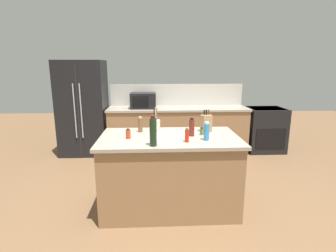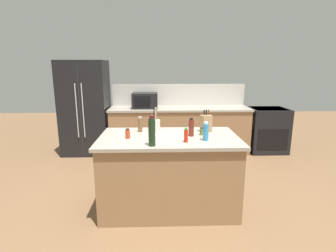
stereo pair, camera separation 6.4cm
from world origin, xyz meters
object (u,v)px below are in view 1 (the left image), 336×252
Objects in this scene: pepper_grinder at (140,125)px; dish_soap_bottle at (207,132)px; knife_block at (206,123)px; wine_bottle at (153,132)px; range_oven at (265,129)px; hot_sauce_bottle at (187,135)px; vinegar_bottle at (192,127)px; refrigerator at (83,108)px; soy_sauce_bottle at (154,123)px; microwave at (143,101)px; utensil_crock at (156,125)px; spice_jar_paprika at (128,134)px; spice_jar_oregano at (202,131)px.

pepper_grinder is 0.93× the size of dish_soap_bottle.
knife_block is 0.91m from wine_bottle.
range_oven is 3.19m from hot_sauce_bottle.
vinegar_bottle is 0.61m from wine_bottle.
refrigerator is at bearing 122.21° from pepper_grinder.
soy_sauce_bottle is (-2.35, -1.82, 0.56)m from range_oven.
dish_soap_bottle is (0.83, -2.38, -0.05)m from microwave.
soy_sauce_bottle is at bearing 149.14° from knife_block.
pepper_grinder is at bearing -172.57° from utensil_crock.
pepper_grinder is 0.61× the size of wine_bottle.
range_oven is at bearing 37.80° from pepper_grinder.
refrigerator reaches higher than vinegar_bottle.
pepper_grinder is at bearing 138.22° from hot_sauce_bottle.
refrigerator is 15.86× the size of spice_jar_paprika.
wine_bottle reaches higher than spice_jar_paprika.
refrigerator reaches higher than knife_block.
utensil_crock is at bearing 158.02° from knife_block.
pepper_grinder reaches higher than spice_jar_paprika.
hot_sauce_bottle is at bearing -164.73° from dish_soap_bottle.
range_oven is at bearing 31.77° from knife_block.
utensil_crock is (0.24, -1.93, -0.07)m from microwave.
soy_sauce_bottle is (-0.69, 0.15, -0.03)m from knife_block.
pepper_grinder is 0.80m from spice_jar_oregano.
dish_soap_bottle is (0.15, -0.20, -0.00)m from vinegar_bottle.
hot_sauce_bottle is at bearing -128.79° from range_oven.
spice_jar_paprika is (1.14, -2.31, 0.05)m from refrigerator.
spice_jar_oregano is 0.75m from wine_bottle.
spice_jar_oregano is 0.69m from soy_sauce_bottle.
refrigerator is 2.36m from soy_sauce_bottle.
knife_block is at bearing -130.06° from range_oven.
wine_bottle is (-0.03, -0.64, 0.08)m from utensil_crock.
microwave is 2.58m from wine_bottle.
utensil_crock reaches higher than spice_jar_oregano.
utensil_crock is 0.47m from spice_jar_paprika.
refrigerator reaches higher than range_oven.
knife_block reaches higher than range_oven.
range_oven is 5.55× the size of hot_sauce_bottle.
utensil_crock is at bearing 45.66° from spice_jar_paprika.
vinegar_bottle is (-0.22, -0.21, -0.01)m from knife_block.
microwave is at bearing 96.75° from soy_sauce_bottle.
pepper_grinder is (0.04, -1.95, -0.06)m from microwave.
refrigerator reaches higher than spice_jar_oregano.
dish_soap_bottle is (-0.07, -0.41, -0.01)m from knife_block.
wine_bottle reaches higher than dish_soap_bottle.
dish_soap_bottle reaches higher than spice_jar_oregano.
spice_jar_paprika is (-0.09, -2.26, -0.10)m from microwave.
hot_sauce_bottle is 0.74m from soy_sauce_bottle.
vinegar_bottle is at bearing -19.72° from pepper_grinder.
wine_bottle is at bearing -157.14° from knife_block.
vinegar_bottle is (0.64, -0.23, 0.01)m from pepper_grinder.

